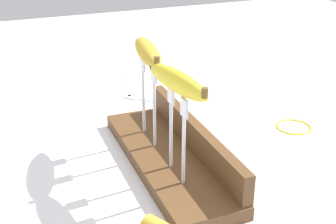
% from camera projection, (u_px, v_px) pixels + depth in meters
% --- Properties ---
extents(ground_plane, '(3.00, 3.00, 0.00)m').
position_uv_depth(ground_plane, '(168.00, 165.00, 1.04)').
color(ground_plane, silver).
extents(wooden_board, '(0.48, 0.15, 0.03)m').
position_uv_depth(wooden_board, '(168.00, 160.00, 1.03)').
color(wooden_board, brown).
rests_on(wooden_board, ground).
extents(board_backstop, '(0.47, 0.02, 0.06)m').
position_uv_depth(board_backstop, '(195.00, 136.00, 1.03)').
color(board_backstop, brown).
rests_on(board_backstop, wooden_board).
extents(fork_stand_left, '(0.10, 0.01, 0.19)m').
position_uv_depth(fork_stand_left, '(149.00, 93.00, 1.04)').
color(fork_stand_left, silver).
rests_on(fork_stand_left, wooden_board).
extents(fork_stand_right, '(0.09, 0.01, 0.18)m').
position_uv_depth(fork_stand_right, '(177.00, 127.00, 0.90)').
color(fork_stand_right, silver).
rests_on(fork_stand_right, wooden_board).
extents(banana_raised_left, '(0.20, 0.07, 0.04)m').
position_uv_depth(banana_raised_left, '(148.00, 52.00, 1.00)').
color(banana_raised_left, gold).
rests_on(banana_raised_left, fork_stand_left).
extents(banana_raised_right, '(0.19, 0.07, 0.04)m').
position_uv_depth(banana_raised_right, '(178.00, 81.00, 0.87)').
color(banana_raised_right, yellow).
rests_on(banana_raised_right, fork_stand_right).
extents(fork_fallen_near, '(0.19, 0.08, 0.01)m').
position_uv_depth(fork_fallen_near, '(127.00, 87.00, 1.45)').
color(fork_fallen_near, silver).
rests_on(fork_fallen_near, ground).
extents(fork_fallen_far, '(0.15, 0.13, 0.01)m').
position_uv_depth(fork_fallen_far, '(147.00, 100.00, 1.36)').
color(fork_fallen_far, silver).
rests_on(fork_fallen_far, ground).
extents(wire_coil, '(0.09, 0.09, 0.01)m').
position_uv_depth(wire_coil, '(294.00, 126.00, 1.21)').
color(wire_coil, gold).
rests_on(wire_coil, ground).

